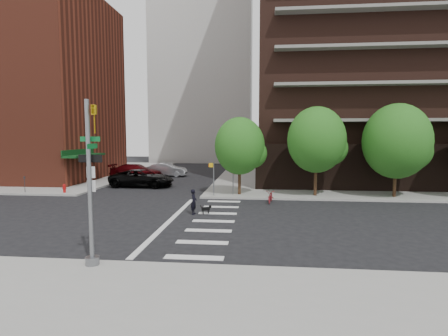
{
  "coord_description": "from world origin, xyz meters",
  "views": [
    {
      "loc": [
        5.55,
        -19.38,
        4.87
      ],
      "look_at": [
        3.0,
        6.0,
        2.5
      ],
      "focal_mm": 28.0,
      "sensor_mm": 36.0,
      "label": 1
    }
  ],
  "objects": [
    {
      "name": "traffic_signal",
      "position": [
        -0.47,
        -7.49,
        2.7
      ],
      "size": [
        0.9,
        0.75,
        6.0
      ],
      "color": "slate",
      "rests_on": "sidewalk_s"
    },
    {
      "name": "parked_car_black",
      "position": [
        -5.5,
        12.6,
        0.83
      ],
      "size": [
        3.01,
        6.1,
        1.66
      ],
      "primitive_type": "imported",
      "rotation": [
        0.0,
        0.0,
        1.53
      ],
      "color": "black",
      "rests_on": "ground"
    },
    {
      "name": "parking_meter",
      "position": [
        -14.0,
        7.8,
        0.96
      ],
      "size": [
        0.1,
        0.08,
        1.32
      ],
      "color": "black",
      "rests_on": "sidewalk_nw"
    },
    {
      "name": "pedestrian_signal",
      "position": [
        2.32,
        7.92,
        1.85
      ],
      "size": [
        2.18,
        0.67,
        2.6
      ],
      "color": "slate",
      "rests_on": "sidewalk_ne"
    },
    {
      "name": "parked_car_maroon",
      "position": [
        -8.15,
        18.5,
        0.85
      ],
      "size": [
        2.73,
        6.0,
        1.7
      ],
      "primitive_type": "imported",
      "rotation": [
        0.0,
        0.0,
        1.63
      ],
      "color": "#44060A",
      "rests_on": "ground"
    },
    {
      "name": "sidewalk_ne",
      "position": [
        20.5,
        23.5,
        0.07
      ],
      "size": [
        39.0,
        33.0,
        0.15
      ],
      "primitive_type": "cube",
      "color": "gray",
      "rests_on": "ground"
    },
    {
      "name": "dog_walker",
      "position": [
        1.55,
        1.64,
        0.78
      ],
      "size": [
        0.59,
        0.4,
        1.57
      ],
      "primitive_type": "imported",
      "rotation": [
        0.0,
        0.0,
        1.52
      ],
      "color": "black",
      "rests_on": "ground"
    },
    {
      "name": "dog",
      "position": [
        2.31,
        1.83,
        0.33
      ],
      "size": [
        0.63,
        0.32,
        0.52
      ],
      "rotation": [
        0.0,
        0.0,
        0.31
      ],
      "color": "black",
      "rests_on": "ground"
    },
    {
      "name": "midrise_nw",
      "position": [
        -22.0,
        18.0,
        10.15
      ],
      "size": [
        21.4,
        15.5,
        20.0
      ],
      "color": "maroon",
      "rests_on": "sidewalk_nw"
    },
    {
      "name": "sidewalk_nw",
      "position": [
        -24.5,
        23.5,
        0.07
      ],
      "size": [
        31.0,
        33.0,
        0.15
      ],
      "primitive_type": "cube",
      "color": "gray",
      "rests_on": "ground"
    },
    {
      "name": "scooter",
      "position": [
        6.42,
        5.88,
        0.47
      ],
      "size": [
        0.87,
        1.85,
        0.93
      ],
      "primitive_type": "imported",
      "rotation": [
        0.0,
        0.0,
        -0.15
      ],
      "color": "maroon",
      "rests_on": "ground"
    },
    {
      "name": "ground",
      "position": [
        0.0,
        0.0,
        0.0
      ],
      "size": [
        120.0,
        120.0,
        0.0
      ],
      "primitive_type": "plane",
      "color": "black",
      "rests_on": "ground"
    },
    {
      "name": "tree_b",
      "position": [
        10.0,
        8.5,
        4.54
      ],
      "size": [
        4.5,
        4.5,
        6.65
      ],
      "color": "#301E11",
      "rests_on": "sidewalk_ne"
    },
    {
      "name": "fire_hydrant",
      "position": [
        -10.5,
        7.8,
        0.55
      ],
      "size": [
        0.24,
        0.24,
        0.73
      ],
      "color": "#A50C0C",
      "rests_on": "sidewalk_nw"
    },
    {
      "name": "crosswalk",
      "position": [
        2.21,
        -0.0,
        0.01
      ],
      "size": [
        3.85,
        13.0,
        0.01
      ],
      "color": "silver",
      "rests_on": "ground"
    },
    {
      "name": "tree_c",
      "position": [
        16.0,
        8.5,
        4.45
      ],
      "size": [
        5.0,
        5.0,
        6.8
      ],
      "color": "#301E11",
      "rests_on": "sidewalk_ne"
    },
    {
      "name": "parked_car_silver",
      "position": [
        -5.5,
        21.3,
        0.81
      ],
      "size": [
        1.76,
        4.92,
        1.62
      ],
      "primitive_type": "imported",
      "rotation": [
        0.0,
        0.0,
        1.58
      ],
      "color": "#ABAEB3",
      "rests_on": "ground"
    },
    {
      "name": "tree_a",
      "position": [
        4.0,
        8.5,
        4.04
      ],
      "size": [
        4.0,
        4.0,
        5.9
      ],
      "color": "#301E11",
      "rests_on": "sidewalk_ne"
    },
    {
      "name": "highrise_bg",
      "position": [
        -5.0,
        48.0,
        30.0
      ],
      "size": [
        18.0,
        14.0,
        60.0
      ],
      "primitive_type": "cube",
      "color": "beige",
      "rests_on": "ground"
    }
  ]
}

